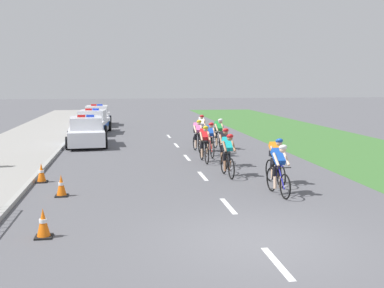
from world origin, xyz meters
name	(u,v)px	position (x,y,z in m)	size (l,w,h in m)	color
ground_plane	(258,241)	(0.00, 0.00, 0.00)	(160.00, 160.00, 0.00)	#56565B
sidewalk_slab	(15,150)	(-7.86, 14.00, 0.06)	(4.43, 60.00, 0.12)	gray
kerb_edge	(61,149)	(-5.73, 14.00, 0.07)	(0.16, 60.00, 0.13)	#9E9E99
grass_verge	(335,144)	(8.35, 14.00, 0.00)	(7.00, 60.00, 0.01)	#3D7033
lane_markings_centre	(194,166)	(0.00, 8.77, 0.00)	(0.14, 21.60, 0.01)	white
cyclist_lead	(279,169)	(1.71, 3.74, 0.79)	(0.44, 1.72, 1.56)	black
cyclist_second	(276,160)	(2.09, 5.14, 0.79)	(0.43, 1.72, 1.56)	black
cyclist_third	(228,154)	(0.84, 6.58, 0.79)	(0.43, 1.72, 1.56)	black
cyclist_fourth	(224,147)	(1.14, 8.47, 0.79)	(0.43, 1.72, 1.56)	black
cyclist_fifth	(204,143)	(0.55, 9.58, 0.79)	(0.42, 1.72, 1.56)	black
cyclist_sixth	(210,139)	(1.05, 11.00, 0.79)	(0.42, 1.72, 1.56)	black
cyclist_seventh	(219,133)	(1.85, 12.99, 0.79)	(0.45, 1.72, 1.56)	black
cyclist_eighth	(198,135)	(0.73, 12.40, 0.79)	(0.44, 1.72, 1.56)	black
cyclist_ninth	(201,128)	(1.46, 15.62, 0.79)	(0.45, 1.72, 1.56)	black
police_car_nearest	(86,132)	(-4.60, 15.42, 0.68)	(2.25, 4.52, 1.59)	silver
police_car_second	(93,123)	(-4.60, 21.06, 0.68)	(2.25, 4.52, 1.59)	silver
police_car_third	(97,116)	(-4.60, 26.47, 0.68)	(2.02, 4.41, 1.59)	white
traffic_cone_near	(61,186)	(-4.53, 4.53, 0.31)	(0.36, 0.36, 0.64)	black
traffic_cone_mid	(41,173)	(-5.41, 6.55, 0.31)	(0.36, 0.36, 0.64)	black
traffic_cone_far	(43,223)	(-4.45, 0.87, 0.31)	(0.36, 0.36, 0.64)	black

